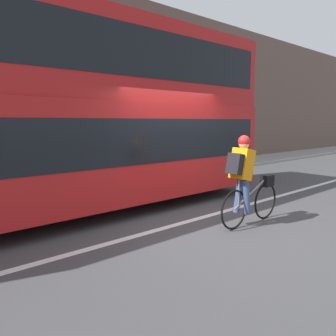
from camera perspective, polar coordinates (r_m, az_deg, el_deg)
The scene contains 7 objects.
ground_plane at distance 6.37m, azimuth 6.42°, elevation -9.18°, with size 80.00×80.00×0.00m, color #424244.
road_center_line at distance 6.49m, azimuth 5.15°, elevation -8.78°, with size 50.00×0.14×0.01m, color silver.
sidewalk_curb at distance 10.25m, azimuth -14.30°, elevation -2.46°, with size 60.00×1.97×0.11m.
building_facade at distance 11.18m, azimuth -17.59°, elevation 14.15°, with size 60.00×0.30×6.27m.
bus at distance 6.68m, azimuth -20.61°, elevation 9.86°, with size 9.91×2.54×3.89m.
cyclist_on_bike at distance 6.02m, azimuth 13.41°, elevation -1.68°, with size 1.69×0.32×1.65m.
trash_bin at distance 10.66m, azimuth -8.50°, elevation 0.92°, with size 0.51×0.51×0.93m.
Camera 1 is at (-4.50, -4.10, 1.89)m, focal length 35.00 mm.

